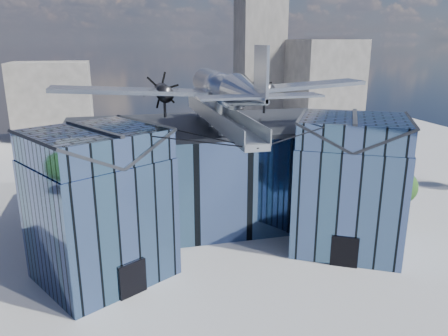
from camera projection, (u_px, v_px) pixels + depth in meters
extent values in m
plane|color=gray|center=(230.00, 253.00, 38.09)|extent=(120.00, 120.00, 0.00)
cube|color=#405C84|center=(207.00, 172.00, 45.12)|extent=(28.00, 14.00, 9.50)
cube|color=#292B31|center=(207.00, 125.00, 43.72)|extent=(28.00, 14.00, 0.40)
cube|color=#405C84|center=(101.00, 219.00, 33.34)|extent=(11.79, 11.43, 9.50)
cube|color=#405C84|center=(94.00, 144.00, 31.69)|extent=(11.56, 11.20, 2.20)
cube|color=#292B31|center=(65.00, 150.00, 30.18)|extent=(7.98, 9.23, 2.40)
cube|color=#292B31|center=(121.00, 140.00, 33.20)|extent=(7.98, 9.23, 2.40)
cube|color=#292B31|center=(93.00, 129.00, 31.37)|extent=(4.30, 7.10, 0.18)
cube|color=black|center=(133.00, 279.00, 31.53)|extent=(2.03, 1.32, 2.60)
cube|color=black|center=(150.00, 204.00, 36.35)|extent=(0.34, 0.34, 9.50)
cube|color=#405C84|center=(348.00, 196.00, 38.30)|extent=(11.79, 11.43, 9.50)
cube|color=#405C84|center=(354.00, 130.00, 36.65)|extent=(11.56, 11.20, 2.20)
cube|color=#292B31|center=(326.00, 129.00, 37.24)|extent=(7.98, 9.23, 2.40)
cube|color=#292B31|center=(382.00, 132.00, 36.07)|extent=(7.98, 9.23, 2.40)
cube|color=#292B31|center=(355.00, 117.00, 36.33)|extent=(4.30, 7.10, 0.18)
cube|color=black|center=(344.00, 252.00, 35.54)|extent=(2.03, 1.32, 2.60)
cube|color=black|center=(297.00, 191.00, 39.47)|extent=(0.34, 0.34, 9.50)
cube|color=#959BA2|center=(220.00, 121.00, 38.22)|extent=(1.80, 21.00, 0.50)
cube|color=#959BA2|center=(210.00, 114.00, 37.82)|extent=(0.08, 21.00, 1.10)
cube|color=#959BA2|center=(230.00, 113.00, 38.24)|extent=(0.08, 21.00, 1.10)
cylinder|color=#959BA2|center=(199.00, 112.00, 47.24)|extent=(0.44, 0.44, 1.35)
cylinder|color=#959BA2|center=(211.00, 121.00, 41.66)|extent=(0.44, 0.44, 1.35)
cylinder|color=#959BA2|center=(221.00, 129.00, 37.94)|extent=(0.44, 0.44, 1.35)
cylinder|color=#959BA2|center=(218.00, 109.00, 38.41)|extent=(0.70, 0.70, 1.40)
cylinder|color=black|center=(171.00, 139.00, 29.92)|extent=(10.55, 6.08, 0.69)
cylinder|color=black|center=(312.00, 131.00, 32.40)|extent=(10.55, 6.08, 0.69)
cylinder|color=black|center=(190.00, 133.00, 35.80)|extent=(6.09, 17.04, 1.19)
cylinder|color=black|center=(259.00, 130.00, 37.22)|extent=(6.09, 17.04, 1.19)
cylinder|color=#B6BBC4|center=(218.00, 87.00, 37.86)|extent=(2.50, 11.00, 2.50)
sphere|color=#B6BBC4|center=(205.00, 81.00, 42.98)|extent=(2.50, 2.50, 2.50)
cube|color=black|center=(207.00, 75.00, 41.85)|extent=(1.60, 1.40, 0.50)
cone|color=#B6BBC4|center=(250.00, 95.00, 29.41)|extent=(2.50, 7.00, 2.50)
cube|color=#B6BBC4|center=(261.00, 74.00, 26.82)|extent=(0.18, 2.40, 3.40)
cube|color=#B6BBC4|center=(260.00, 96.00, 27.31)|extent=(8.00, 1.80, 0.14)
cube|color=#B6BBC4|center=(136.00, 91.00, 37.22)|extent=(14.00, 3.20, 1.08)
cylinder|color=black|center=(163.00, 92.00, 38.42)|extent=(1.44, 3.20, 1.44)
cone|color=black|center=(161.00, 90.00, 40.09)|extent=(0.70, 0.70, 0.70)
cube|color=black|center=(161.00, 90.00, 40.23)|extent=(1.05, 0.06, 3.33)
cube|color=black|center=(161.00, 90.00, 40.23)|extent=(2.53, 0.06, 2.53)
cube|color=black|center=(161.00, 90.00, 40.23)|extent=(3.33, 0.06, 1.05)
cylinder|color=black|center=(165.00, 107.00, 38.21)|extent=(0.24, 0.24, 1.75)
cube|color=#B6BBC4|center=(289.00, 87.00, 40.53)|extent=(14.00, 3.20, 1.08)
cylinder|color=black|center=(262.00, 90.00, 40.59)|extent=(1.44, 3.20, 1.44)
cone|color=black|center=(256.00, 88.00, 42.27)|extent=(0.70, 0.70, 0.70)
cube|color=black|center=(256.00, 88.00, 42.41)|extent=(1.05, 0.06, 3.33)
cube|color=black|center=(256.00, 88.00, 42.41)|extent=(2.53, 0.06, 2.53)
cube|color=black|center=(256.00, 88.00, 42.41)|extent=(3.33, 0.06, 1.05)
cylinder|color=black|center=(264.00, 104.00, 40.38)|extent=(0.24, 0.24, 1.75)
cube|color=gray|center=(322.00, 86.00, 87.75)|extent=(12.00, 14.00, 18.00)
cube|color=gray|center=(53.00, 100.00, 82.53)|extent=(14.00, 10.00, 14.00)
cube|color=gray|center=(259.00, 64.00, 93.56)|extent=(9.00, 9.00, 26.00)
cylinder|color=#362215|center=(397.00, 209.00, 44.52)|extent=(0.45, 0.45, 2.67)
sphere|color=#254A1A|center=(400.00, 187.00, 43.85)|extent=(4.22, 4.22, 3.49)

